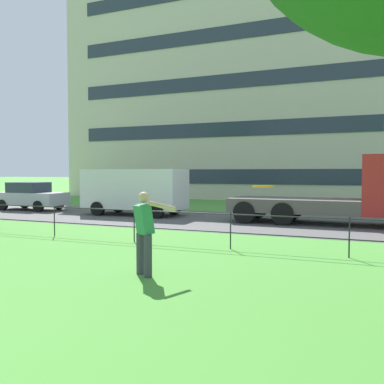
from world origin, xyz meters
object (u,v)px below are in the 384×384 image
at_px(frisbee, 263,186).
at_px(person_thrower, 145,231).
at_px(apartment_building_background, 235,92).
at_px(flatbed_truck_right, 350,194).
at_px(panel_van_far_left, 135,189).
at_px(car_silver_far_right, 30,196).

bearing_deg(frisbee, person_thrower, 145.74).
xyz_separation_m(person_thrower, apartment_building_background, (-6.48, 27.50, 8.16)).
bearing_deg(flatbed_truck_right, frisbee, -93.30).
height_order(panel_van_far_left, flatbed_truck_right, flatbed_truck_right).
xyz_separation_m(car_silver_far_right, apartment_building_background, (6.60, 17.09, 8.30)).
xyz_separation_m(car_silver_far_right, flatbed_truck_right, (16.63, -0.28, 0.44)).
relative_size(frisbee, apartment_building_background, 0.01).
distance_m(person_thrower, apartment_building_background, 29.41).
bearing_deg(apartment_building_background, car_silver_far_right, -111.12).
xyz_separation_m(person_thrower, car_silver_far_right, (-13.08, 10.41, -0.14)).
relative_size(flatbed_truck_right, apartment_building_background, 0.26).
xyz_separation_m(person_thrower, flatbed_truck_right, (3.55, 10.13, 0.30)).
relative_size(panel_van_far_left, apartment_building_background, 0.18).
distance_m(frisbee, car_silver_far_right, 20.19).
xyz_separation_m(person_thrower, frisbee, (2.85, -1.94, 0.99)).
distance_m(panel_van_far_left, flatbed_truck_right, 9.86).
height_order(car_silver_far_right, flatbed_truck_right, flatbed_truck_right).
distance_m(person_thrower, frisbee, 3.59).
bearing_deg(frisbee, apartment_building_background, 107.59).
bearing_deg(car_silver_far_right, panel_van_far_left, -1.28).
xyz_separation_m(panel_van_far_left, flatbed_truck_right, (9.85, -0.13, -0.05)).
height_order(flatbed_truck_right, apartment_building_background, apartment_building_background).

